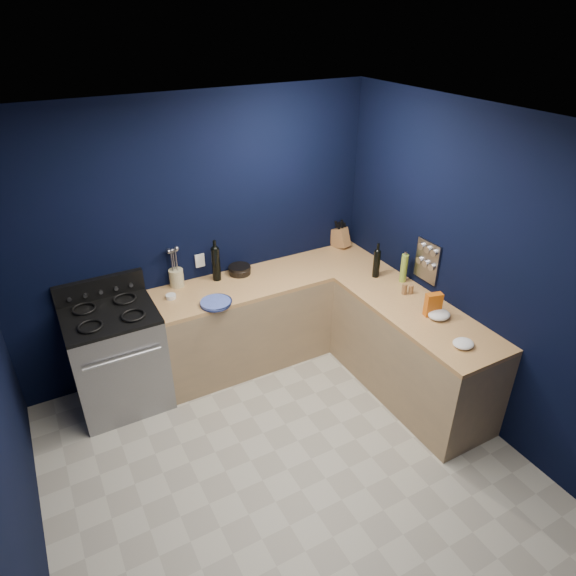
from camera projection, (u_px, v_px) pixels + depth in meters
floor at (287, 470)px, 3.97m from camera, size 3.50×3.50×0.02m
ceiling at (287, 132)px, 2.67m from camera, size 3.50×3.50×0.02m
wall_back at (197, 238)px, 4.66m from camera, size 3.50×0.02×2.60m
wall_right at (479, 274)px, 4.05m from camera, size 0.02×3.50×2.60m
wall_front at (500, 560)px, 1.98m from camera, size 3.50×0.02×2.60m
cab_back at (272, 317)px, 5.09m from camera, size 2.30×0.63×0.86m
top_back at (271, 278)px, 4.87m from camera, size 2.30×0.63×0.04m
cab_right at (411, 353)px, 4.57m from camera, size 0.63×1.67×0.86m
top_right at (417, 312)px, 4.34m from camera, size 0.63×1.67×0.04m
gas_range at (118, 360)px, 4.43m from camera, size 0.76×0.66×0.92m
oven_door at (127, 382)px, 4.20m from camera, size 0.59×0.02×0.42m
cooktop at (109, 315)px, 4.20m from camera, size 0.76×0.66×0.03m
backguard at (100, 288)px, 4.37m from camera, size 0.76×0.06×0.20m
spice_panel at (427, 261)px, 4.52m from camera, size 0.02×0.28×0.38m
wall_outlet at (200, 261)px, 4.75m from camera, size 0.09×0.02×0.13m
plate_stack at (216, 303)px, 4.40m from camera, size 0.28×0.28×0.03m
ramekin at (171, 296)px, 4.49m from camera, size 0.11×0.11×0.04m
utensil_crock at (176, 278)px, 4.66m from camera, size 0.14×0.14×0.17m
wine_bottle_back at (216, 264)px, 4.72m from camera, size 0.10×0.10×0.33m
lemon_basket at (240, 270)px, 4.89m from camera, size 0.22×0.22×0.08m
knife_block at (340, 238)px, 5.40m from camera, size 0.17×0.27×0.26m
wine_bottle_right at (377, 264)px, 4.79m from camera, size 0.09×0.09×0.27m
oil_bottle at (404, 268)px, 4.71m from camera, size 0.08×0.08×0.28m
spice_jar_near at (404, 289)px, 4.54m from camera, size 0.06×0.06×0.10m
spice_jar_far at (411, 289)px, 4.56m from camera, size 0.05×0.05×0.08m
crouton_bag at (433, 304)px, 4.21m from camera, size 0.15×0.10×0.20m
towel_front at (439, 315)px, 4.20m from camera, size 0.20×0.17×0.07m
towel_end at (463, 344)px, 3.86m from camera, size 0.20×0.19×0.05m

